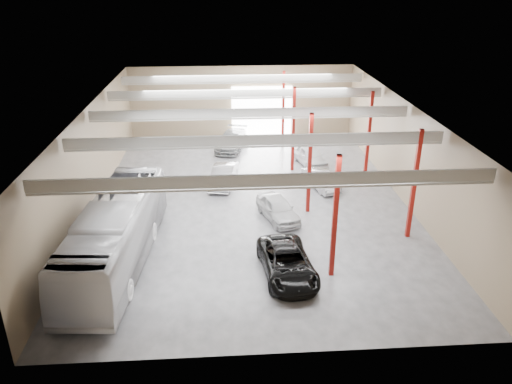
{
  "coord_description": "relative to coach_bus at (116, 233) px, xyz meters",
  "views": [
    {
      "loc": [
        -1.91,
        -32.97,
        15.25
      ],
      "look_at": [
        0.1,
        -3.45,
        2.2
      ],
      "focal_mm": 35.0,
      "sensor_mm": 36.0,
      "label": 1
    }
  ],
  "objects": [
    {
      "name": "car_right_far",
      "position": [
        13.55,
        15.13,
        -1.09
      ],
      "size": [
        2.92,
        4.95,
        1.58
      ],
      "primitive_type": "imported",
      "rotation": [
        0.0,
        0.0,
        0.24
      ],
      "color": "silver",
      "rests_on": "ground"
    },
    {
      "name": "coach_bus",
      "position": [
        0.0,
        0.0,
        0.0
      ],
      "size": [
        4.21,
        13.7,
        3.76
      ],
      "primitive_type": "imported",
      "rotation": [
        0.0,
        0.0,
        -0.08
      ],
      "color": "silver",
      "rests_on": "ground"
    },
    {
      "name": "depot_shell",
      "position": [
        8.18,
        8.41,
        3.1
      ],
      "size": [
        22.12,
        32.12,
        7.06
      ],
      "color": "#4E4E54",
      "rests_on": "ground"
    },
    {
      "name": "car_row_b",
      "position": [
        6.05,
        11.0,
        -1.11
      ],
      "size": [
        2.49,
        4.89,
        1.54
      ],
      "primitive_type": "imported",
      "rotation": [
        0.0,
        0.0,
        -0.19
      ],
      "color": "silver",
      "rests_on": "ground"
    },
    {
      "name": "black_sedan",
      "position": [
        9.41,
        -1.97,
        -1.09
      ],
      "size": [
        3.16,
        5.91,
        1.58
      ],
      "primitive_type": "imported",
      "rotation": [
        0.0,
        0.0,
        0.1
      ],
      "color": "black",
      "rests_on": "ground"
    },
    {
      "name": "car_right_near",
      "position": [
        13.55,
        9.93,
        -1.2
      ],
      "size": [
        2.6,
        4.36,
        1.36
      ],
      "primitive_type": "imported",
      "rotation": [
        0.0,
        0.0,
        0.3
      ],
      "color": "#AAAAAF",
      "rests_on": "ground"
    },
    {
      "name": "car_row_a",
      "position": [
        9.65,
        4.93,
        -1.12
      ],
      "size": [
        3.05,
        4.81,
        1.52
      ],
      "primitive_type": "imported",
      "rotation": [
        0.0,
        0.0,
        0.3
      ],
      "color": "silver",
      "rests_on": "ground"
    },
    {
      "name": "car_row_c",
      "position": [
        6.9,
        19.74,
        -1.07
      ],
      "size": [
        3.61,
        5.99,
        1.63
      ],
      "primitive_type": "imported",
      "rotation": [
        0.0,
        0.0,
        -0.25
      ],
      "color": "gray",
      "rests_on": "ground"
    }
  ]
}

